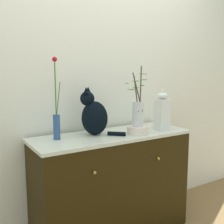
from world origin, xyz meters
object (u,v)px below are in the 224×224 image
at_px(vase_slim_green, 56,120).
at_px(vase_glass_clear, 138,111).
at_px(bowl_porcelain, 138,130).
at_px(jar_lidded_porcelain, 162,112).
at_px(cat_sitting, 94,115).
at_px(sideboard, 112,185).

xyz_separation_m(vase_slim_green, vase_glass_clear, (0.62, -0.17, 0.03)).
xyz_separation_m(vase_slim_green, bowl_porcelain, (0.62, -0.17, -0.12)).
height_order(vase_glass_clear, jar_lidded_porcelain, vase_glass_clear).
bearing_deg(jar_lidded_porcelain, vase_glass_clear, -177.09).
bearing_deg(vase_glass_clear, cat_sitting, 153.32).
distance_m(cat_sitting, vase_glass_clear, 0.35).
xyz_separation_m(sideboard, vase_glass_clear, (0.18, -0.10, 0.62)).
bearing_deg(cat_sitting, bowl_porcelain, -26.42).
distance_m(cat_sitting, bowl_porcelain, 0.38).
distance_m(vase_slim_green, bowl_porcelain, 0.65).
bearing_deg(vase_slim_green, sideboard, -8.43).
relative_size(sideboard, cat_sitting, 3.42).
bearing_deg(vase_slim_green, cat_sitting, -2.19).
relative_size(cat_sitting, bowl_porcelain, 2.23).
height_order(cat_sitting, vase_slim_green, vase_slim_green).
bearing_deg(bowl_porcelain, sideboard, 150.09).
bearing_deg(vase_slim_green, vase_glass_clear, -15.36).
distance_m(sideboard, vase_glass_clear, 0.65).
relative_size(cat_sitting, vase_slim_green, 0.63).
distance_m(bowl_porcelain, jar_lidded_porcelain, 0.30).
distance_m(vase_slim_green, vase_glass_clear, 0.64).
xyz_separation_m(sideboard, jar_lidded_porcelain, (0.45, -0.09, 0.59)).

